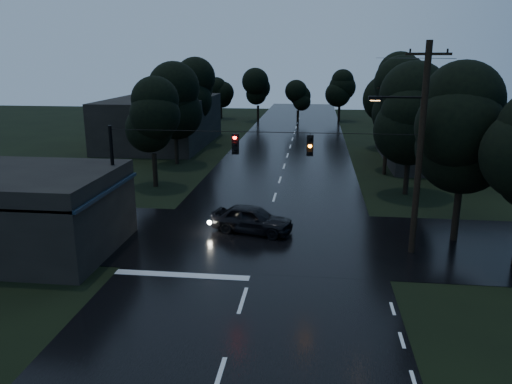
# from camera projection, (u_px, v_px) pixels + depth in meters

# --- Properties ---
(ground) EXTENTS (160.00, 160.00, 0.00)m
(ground) POSITION_uv_depth(u_px,v_px,m) (218.00, 380.00, 14.83)
(ground) COLOR black
(ground) RESTS_ON ground
(main_road) EXTENTS (12.00, 120.00, 0.02)m
(main_road) POSITION_uv_depth(u_px,v_px,m) (284.00, 167.00, 43.57)
(main_road) COLOR black
(main_road) RESTS_ON ground
(cross_street) EXTENTS (60.00, 9.00, 0.02)m
(cross_street) POSITION_uv_depth(u_px,v_px,m) (262.00, 239.00, 26.32)
(cross_street) COLOR black
(cross_street) RESTS_ON ground
(building_far_right) EXTENTS (10.00, 14.00, 4.40)m
(building_far_right) POSITION_uv_depth(u_px,v_px,m) (441.00, 137.00, 45.21)
(building_far_right) COLOR black
(building_far_right) RESTS_ON ground
(building_far_left) EXTENTS (10.00, 16.00, 5.00)m
(building_far_left) POSITION_uv_depth(u_px,v_px,m) (162.00, 121.00, 54.11)
(building_far_left) COLOR black
(building_far_left) RESTS_ON ground
(utility_pole_main) EXTENTS (3.50, 0.30, 10.00)m
(utility_pole_main) POSITION_uv_depth(u_px,v_px,m) (418.00, 146.00, 23.13)
(utility_pole_main) COLOR black
(utility_pole_main) RESTS_ON ground
(utility_pole_far) EXTENTS (2.00, 0.30, 7.50)m
(utility_pole_far) POSITION_uv_depth(u_px,v_px,m) (387.00, 127.00, 39.68)
(utility_pole_far) COLOR black
(utility_pole_far) RESTS_ON ground
(anchor_pole_left) EXTENTS (0.18, 0.18, 6.00)m
(anchor_pole_left) POSITION_uv_depth(u_px,v_px,m) (114.00, 184.00, 25.44)
(anchor_pole_left) COLOR black
(anchor_pole_left) RESTS_ON ground
(span_signals) EXTENTS (15.00, 0.37, 1.12)m
(span_signals) POSITION_uv_depth(u_px,v_px,m) (271.00, 144.00, 23.92)
(span_signals) COLOR black
(span_signals) RESTS_ON ground
(tree_corner_near) EXTENTS (4.48, 4.48, 9.44)m
(tree_corner_near) POSITION_uv_depth(u_px,v_px,m) (466.00, 126.00, 24.56)
(tree_corner_near) COLOR black
(tree_corner_near) RESTS_ON ground
(tree_left_a) EXTENTS (3.92, 3.92, 8.26)m
(tree_left_a) POSITION_uv_depth(u_px,v_px,m) (152.00, 115.00, 35.57)
(tree_left_a) COLOR black
(tree_left_a) RESTS_ON ground
(tree_left_b) EXTENTS (4.20, 4.20, 8.85)m
(tree_left_b) POSITION_uv_depth(u_px,v_px,m) (175.00, 100.00, 43.20)
(tree_left_b) COLOR black
(tree_left_b) RESTS_ON ground
(tree_left_c) EXTENTS (4.48, 4.48, 9.44)m
(tree_left_c) POSITION_uv_depth(u_px,v_px,m) (195.00, 89.00, 52.75)
(tree_left_c) COLOR black
(tree_left_c) RESTS_ON ground
(tree_right_a) EXTENTS (4.20, 4.20, 8.85)m
(tree_right_a) POSITION_uv_depth(u_px,v_px,m) (412.00, 113.00, 33.40)
(tree_right_a) COLOR black
(tree_right_a) RESTS_ON ground
(tree_right_b) EXTENTS (4.48, 4.48, 9.44)m
(tree_right_b) POSITION_uv_depth(u_px,v_px,m) (402.00, 98.00, 40.89)
(tree_right_b) COLOR black
(tree_right_b) RESTS_ON ground
(tree_right_c) EXTENTS (4.76, 4.76, 10.03)m
(tree_right_c) POSITION_uv_depth(u_px,v_px,m) (392.00, 87.00, 50.31)
(tree_right_c) COLOR black
(tree_right_c) RESTS_ON ground
(car) EXTENTS (4.74, 2.77, 1.52)m
(car) POSITION_uv_depth(u_px,v_px,m) (252.00, 219.00, 27.10)
(car) COLOR black
(car) RESTS_ON ground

